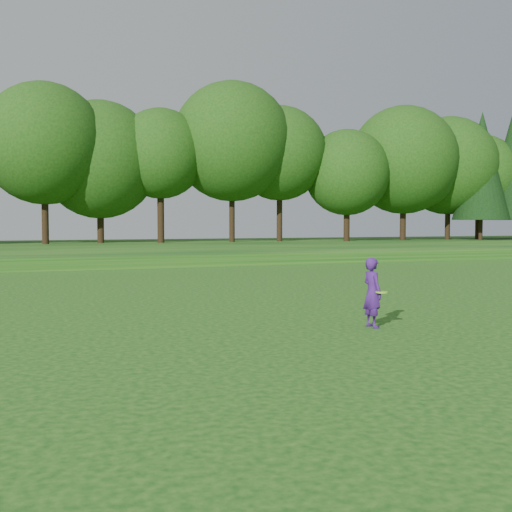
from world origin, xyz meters
name	(u,v)px	position (x,y,z in m)	size (l,w,h in m)	color
ground	(392,332)	(0.00, 0.00, 0.00)	(140.00, 140.00, 0.00)	#0D4311
berm	(114,249)	(0.00, 34.00, 0.30)	(130.00, 30.00, 0.60)	#0D4311
walking_path	(161,267)	(0.00, 20.00, 0.02)	(130.00, 1.60, 0.04)	gray
treeline	(104,142)	(0.00, 38.00, 8.10)	(104.00, 7.00, 15.00)	#14420F
woman	(372,293)	(-0.04, 0.68, 0.72)	(0.38, 0.63, 1.44)	#421971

